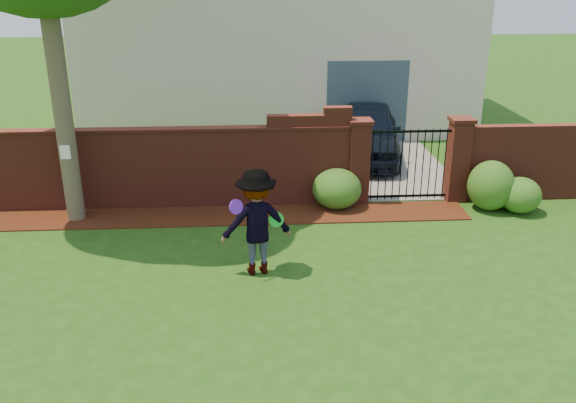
{
  "coord_description": "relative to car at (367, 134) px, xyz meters",
  "views": [
    {
      "loc": [
        0.05,
        -8.55,
        4.88
      ],
      "look_at": [
        0.68,
        1.4,
        1.05
      ],
      "focal_mm": 37.95,
      "sensor_mm": 36.0,
      "label": 1
    }
  ],
  "objects": [
    {
      "name": "ground",
      "position": [
        -3.18,
        -7.15,
        -0.74
      ],
      "size": [
        80.0,
        80.0,
        0.01
      ],
      "primitive_type": "cube",
      "color": "#204812",
      "rests_on": "ground"
    },
    {
      "name": "mulch_bed",
      "position": [
        -4.13,
        -3.81,
        -0.72
      ],
      "size": [
        11.1,
        1.08,
        0.03
      ],
      "primitive_type": "cube",
      "color": "#38160A",
      "rests_on": "ground"
    },
    {
      "name": "pillar_right",
      "position": [
        1.42,
        -3.15,
        0.22
      ],
      "size": [
        0.5,
        0.5,
        1.88
      ],
      "color": "maroon",
      "rests_on": "ground"
    },
    {
      "name": "paper_notice",
      "position": [
        -6.78,
        -3.94,
        0.77
      ],
      "size": [
        0.2,
        0.01,
        0.28
      ],
      "primitive_type": "cube",
      "color": "white",
      "rests_on": "tree"
    },
    {
      "name": "man",
      "position": [
        -3.06,
        -6.38,
        0.19
      ],
      "size": [
        1.3,
        0.89,
        1.84
      ],
      "primitive_type": "imported",
      "rotation": [
        0.0,
        0.0,
        3.32
      ],
      "color": "gray",
      "rests_on": "ground"
    },
    {
      "name": "brick_wall_return",
      "position": [
        3.42,
        -3.15,
        0.12
      ],
      "size": [
        4.0,
        0.25,
        1.7
      ],
      "primitive_type": "cube",
      "color": "maroon",
      "rests_on": "ground"
    },
    {
      "name": "pillar_left",
      "position": [
        -0.78,
        -3.15,
        0.22
      ],
      "size": [
        0.5,
        0.5,
        1.88
      ],
      "color": "maroon",
      "rests_on": "ground"
    },
    {
      "name": "shrub_left",
      "position": [
        -1.29,
        -3.45,
        -0.3
      ],
      "size": [
        1.06,
        1.06,
        0.87
      ],
      "primitive_type": "ellipsoid",
      "color": "#1F5519",
      "rests_on": "ground"
    },
    {
      "name": "car",
      "position": [
        0.0,
        0.0,
        0.0
      ],
      "size": [
        2.46,
        4.54,
        1.47
      ],
      "primitive_type": "imported",
      "rotation": [
        0.0,
        0.0,
        -0.18
      ],
      "color": "black",
      "rests_on": "ground"
    },
    {
      "name": "driveway",
      "position": [
        0.32,
        0.85,
        -0.73
      ],
      "size": [
        3.2,
        8.0,
        0.01
      ],
      "primitive_type": "cube",
      "color": "gray",
      "rests_on": "ground"
    },
    {
      "name": "frisbee_green",
      "position": [
        -2.74,
        -6.39,
        0.25
      ],
      "size": [
        0.26,
        0.07,
        0.26
      ],
      "primitive_type": "cylinder",
      "rotation": [
        1.43,
        0.0,
        0.05
      ],
      "color": "green",
      "rests_on": "man"
    },
    {
      "name": "house",
      "position": [
        -2.18,
        4.85,
        2.43
      ],
      "size": [
        12.4,
        6.4,
        6.3
      ],
      "color": "beige",
      "rests_on": "ground"
    },
    {
      "name": "shrub_right",
      "position": [
        2.56,
        -3.97,
        -0.35
      ],
      "size": [
        0.87,
        0.87,
        0.77
      ],
      "primitive_type": "ellipsoid",
      "color": "#1F5519",
      "rests_on": "ground"
    },
    {
      "name": "brick_wall",
      "position": [
        -5.19,
        -3.15,
        0.19
      ],
      "size": [
        8.7,
        0.31,
        2.16
      ],
      "color": "maroon",
      "rests_on": "ground"
    },
    {
      "name": "iron_gate",
      "position": [
        0.32,
        -3.15,
        0.12
      ],
      "size": [
        1.78,
        0.03,
        1.6
      ],
      "color": "black",
      "rests_on": "ground"
    },
    {
      "name": "frisbee_purple",
      "position": [
        -3.39,
        -6.64,
        0.59
      ],
      "size": [
        0.25,
        0.19,
        0.24
      ],
      "primitive_type": "cylinder",
      "rotation": [
        1.36,
        0.0,
        0.57
      ],
      "color": "#7722D6",
      "rests_on": "man"
    },
    {
      "name": "shrub_middle",
      "position": [
        1.98,
        -3.76,
        -0.19
      ],
      "size": [
        0.99,
        0.99,
        1.08
      ],
      "primitive_type": "ellipsoid",
      "color": "#1F5519",
      "rests_on": "ground"
    }
  ]
}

